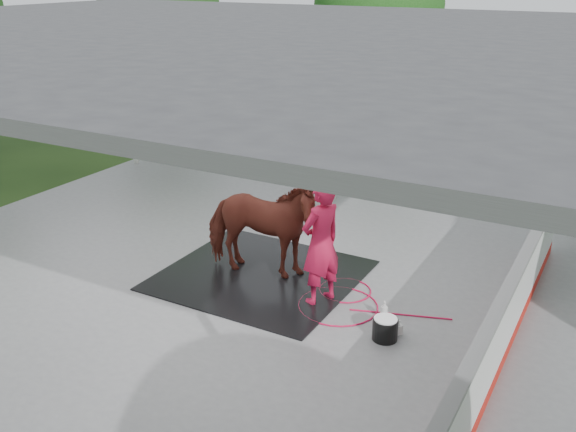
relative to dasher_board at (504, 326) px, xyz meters
The scene contains 12 objects.
ground 4.64m from the dasher_board, behind, with size 100.00×100.00×0.00m, color #1E3814.
concrete_slab 4.63m from the dasher_board, behind, with size 12.00×10.00×0.05m, color slate.
pavilion_structure 5.70m from the dasher_board, behind, with size 12.60×10.60×4.05m.
dasher_board is the anchor object (origin of this frame).
tree_belt 5.43m from the dasher_board, 168.18° to the left, with size 28.00×28.00×5.80m.
rubber_mat 4.11m from the dasher_board, behind, with size 3.09×2.90×0.02m, color black.
horse 4.09m from the dasher_board, behind, with size 0.91×2.01×1.69m, color maroon.
handler 2.83m from the dasher_board, behind, with size 0.71×0.47×1.95m, color #B51338.
wash_bucket 1.57m from the dasher_board, behind, with size 0.35×0.35×0.33m.
soap_bottle_a 1.77m from the dasher_board, behind, with size 0.12×0.12×0.30m, color silver.
soap_bottle_b 1.46m from the dasher_board, behind, with size 0.10×0.10×0.21m, color #338CD8.
hose_coil 2.58m from the dasher_board, 168.74° to the left, with size 2.25×1.53×0.02m.
Camera 1 is at (5.63, -7.51, 4.85)m, focal length 40.00 mm.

